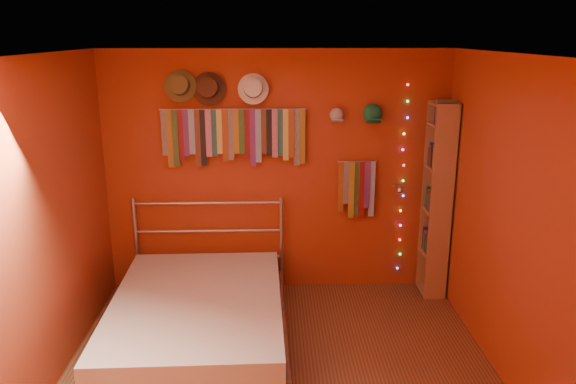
{
  "coord_description": "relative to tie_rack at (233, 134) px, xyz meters",
  "views": [
    {
      "loc": [
        -0.06,
        -3.84,
        2.64
      ],
      "look_at": [
        0.09,
        0.9,
        1.29
      ],
      "focal_mm": 35.0,
      "sensor_mm": 36.0,
      "label": 1
    }
  ],
  "objects": [
    {
      "name": "reading_lamp",
      "position": [
        1.65,
        -0.16,
        -0.54
      ],
      "size": [
        0.07,
        0.29,
        0.09
      ],
      "color": "#B4B4B9",
      "rests_on": "back_wall"
    },
    {
      "name": "cap_green",
      "position": [
        1.38,
        0.01,
        0.19
      ],
      "size": [
        0.19,
        0.23,
        0.19
      ],
      "color": "#1A794B",
      "rests_on": "back_wall"
    },
    {
      "name": "back_wall",
      "position": [
        0.43,
        0.07,
        -0.42
      ],
      "size": [
        3.5,
        0.02,
        2.5
      ],
      "primitive_type": "cube",
      "color": "maroon",
      "rests_on": "ground"
    },
    {
      "name": "cap_white",
      "position": [
        1.03,
        0.01,
        0.18
      ],
      "size": [
        0.16,
        0.2,
        0.16
      ],
      "color": "silver",
      "rests_on": "back_wall"
    },
    {
      "name": "fairy_lights",
      "position": [
        1.73,
        0.03,
        -0.5
      ],
      "size": [
        0.06,
        0.02,
        1.98
      ],
      "color": "#FF3333",
      "rests_on": "back_wall"
    },
    {
      "name": "small_tie_rack",
      "position": [
        1.25,
        0.0,
        -0.56
      ],
      "size": [
        0.4,
        0.03,
        0.61
      ],
      "color": "#B4B4B9",
      "rests_on": "back_wall"
    },
    {
      "name": "ceiling",
      "position": [
        0.43,
        -1.68,
        0.83
      ],
      "size": [
        3.5,
        3.5,
        0.02
      ],
      "primitive_type": "cube",
      "color": "white",
      "rests_on": "back_wall"
    },
    {
      "name": "fedora_white",
      "position": [
        0.2,
        -0.03,
        0.45
      ],
      "size": [
        0.3,
        0.16,
        0.3
      ],
      "rotation": [
        1.36,
        0.0,
        0.0
      ],
      "color": "white",
      "rests_on": "back_wall"
    },
    {
      "name": "left_wall",
      "position": [
        -1.32,
        -1.68,
        -0.42
      ],
      "size": [
        0.02,
        3.5,
        2.5
      ],
      "primitive_type": "cube",
      "color": "maroon",
      "rests_on": "ground"
    },
    {
      "name": "fedora_brown",
      "position": [
        -0.23,
        -0.04,
        0.45
      ],
      "size": [
        0.33,
        0.18,
        0.32
      ],
      "rotation": [
        1.36,
        0.0,
        0.0
      ],
      "color": "#452718",
      "rests_on": "back_wall"
    },
    {
      "name": "fedora_olive",
      "position": [
        -0.5,
        -0.03,
        0.48
      ],
      "size": [
        0.31,
        0.17,
        0.31
      ],
      "rotation": [
        1.36,
        0.0,
        0.0
      ],
      "color": "brown",
      "rests_on": "back_wall"
    },
    {
      "name": "bookshelf",
      "position": [
        2.09,
        -0.15,
        -0.66
      ],
      "size": [
        0.25,
        0.34,
        2.0
      ],
      "color": "#976D44",
      "rests_on": "ground"
    },
    {
      "name": "ground",
      "position": [
        0.43,
        -1.68,
        -1.67
      ],
      "size": [
        3.5,
        3.5,
        0.0
      ],
      "primitive_type": "plane",
      "color": "brown",
      "rests_on": "ground"
    },
    {
      "name": "right_wall",
      "position": [
        2.18,
        -1.68,
        -0.42
      ],
      "size": [
        0.02,
        3.5,
        2.5
      ],
      "primitive_type": "cube",
      "color": "maroon",
      "rests_on": "ground"
    },
    {
      "name": "bed",
      "position": [
        -0.28,
        -1.1,
        -1.44
      ],
      "size": [
        1.58,
        2.13,
        1.02
      ],
      "rotation": [
        0.0,
        0.0,
        0.02
      ],
      "color": "#B4B4B9",
      "rests_on": "ground"
    },
    {
      "name": "tie_rack",
      "position": [
        0.0,
        0.0,
        0.0
      ],
      "size": [
        1.45,
        0.03,
        0.59
      ],
      "color": "#B4B4B9",
      "rests_on": "back_wall"
    }
  ]
}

